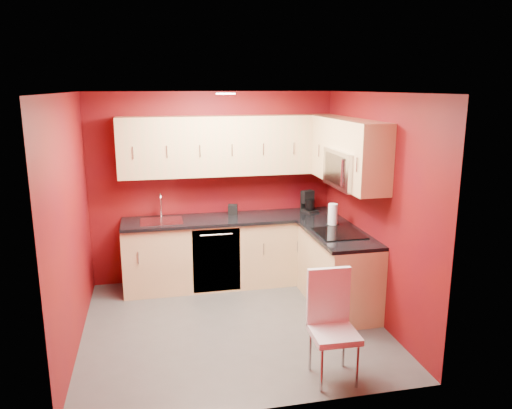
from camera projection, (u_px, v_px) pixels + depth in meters
name	position (u px, v px, depth m)	size (l,w,h in m)	color
floor	(233.00, 325.00, 5.49)	(3.20, 3.20, 0.00)	#474542
ceiling	(230.00, 93.00, 4.91)	(3.20, 3.20, 0.00)	white
wall_back	(213.00, 187.00, 6.62)	(3.20, 3.20, 0.00)	#690E0A
wall_front	(265.00, 264.00, 3.77)	(3.20, 3.20, 0.00)	#690E0A
wall_left	(70.00, 224.00, 4.87)	(3.00, 3.00, 0.00)	#690E0A
wall_right	(374.00, 208.00, 5.53)	(3.00, 3.00, 0.00)	#690E0A
base_cabinets_back	(232.00, 252.00, 6.57)	(2.80, 0.60, 0.87)	#E7C584
base_cabinets_right	(338.00, 271.00, 5.89)	(0.60, 1.30, 0.87)	#E7C584
countertop_back	(232.00, 219.00, 6.45)	(2.80, 0.63, 0.04)	black
countertop_right	(338.00, 234.00, 5.77)	(0.63, 1.27, 0.04)	black
upper_cabinets_back	(230.00, 145.00, 6.37)	(2.80, 0.35, 0.75)	tan
upper_cabinets_right	(346.00, 146.00, 5.76)	(0.35, 1.55, 0.75)	tan
microwave	(351.00, 169.00, 5.58)	(0.42, 0.76, 0.42)	silver
cooktop	(339.00, 233.00, 5.73)	(0.50, 0.55, 0.01)	black
sink	(161.00, 218.00, 6.27)	(0.52, 0.42, 0.35)	silver
dishwasher_front	(217.00, 261.00, 6.24)	(0.60, 0.02, 0.82)	black
downlight	(226.00, 94.00, 5.20)	(0.20, 0.20, 0.01)	white
coffee_maker	(310.00, 202.00, 6.70)	(0.17, 0.22, 0.28)	black
napkin_holder	(233.00, 210.00, 6.57)	(0.12, 0.12, 0.13)	black
paper_towel	(333.00, 215.00, 6.05)	(0.15, 0.15, 0.27)	white
dining_chair	(334.00, 328.00, 4.38)	(0.40, 0.42, 0.99)	silver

